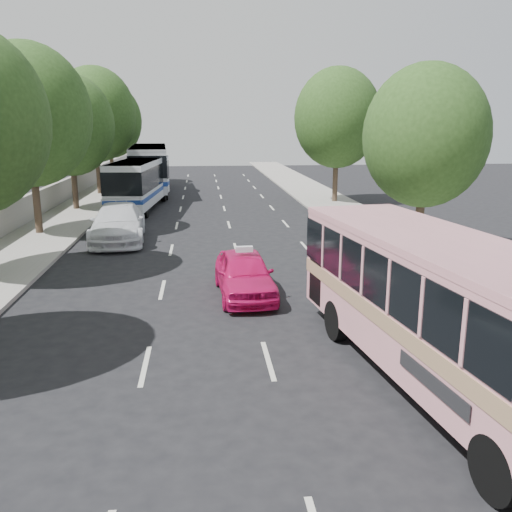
{
  "coord_description": "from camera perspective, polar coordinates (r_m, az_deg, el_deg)",
  "views": [
    {
      "loc": [
        -0.49,
        -13.87,
        5.5
      ],
      "look_at": [
        1.11,
        1.98,
        1.6
      ],
      "focal_mm": 38.0,
      "sensor_mm": 36.0,
      "label": 1
    }
  ],
  "objects": [
    {
      "name": "white_pickup",
      "position": [
        26.78,
        -14.31,
        3.37
      ],
      "size": [
        2.88,
        6.18,
        1.75
      ],
      "primitive_type": "imported",
      "rotation": [
        0.0,
        0.0,
        0.07
      ],
      "color": "white",
      "rests_on": "ground"
    },
    {
      "name": "taxi_roof_sign",
      "position": [
        17.45,
        -1.24,
        0.73
      ],
      "size": [
        0.56,
        0.21,
        0.18
      ],
      "primitive_type": "cube",
      "rotation": [
        0.0,
        0.0,
        0.05
      ],
      "color": "silver",
      "rests_on": "pink_taxi"
    },
    {
      "name": "tour_coach_front",
      "position": [
        36.82,
        -12.11,
        7.89
      ],
      "size": [
        3.25,
        10.89,
        3.21
      ],
      "rotation": [
        0.0,
        0.0,
        -0.09
      ],
      "color": "white",
      "rests_on": "ground"
    },
    {
      "name": "ground",
      "position": [
        14.93,
        -3.51,
        -7.89
      ],
      "size": [
        120.0,
        120.0,
        0.0
      ],
      "primitive_type": "plane",
      "color": "black",
      "rests_on": "ground"
    },
    {
      "name": "tree_right_far",
      "position": [
        39.01,
        8.71,
        14.51
      ],
      "size": [
        6.0,
        6.0,
        9.35
      ],
      "color": "#38281E",
      "rests_on": "ground"
    },
    {
      "name": "tree_left_d",
      "position": [
        36.71,
        -18.93,
        13.24
      ],
      "size": [
        5.52,
        5.52,
        8.6
      ],
      "color": "#38281E",
      "rests_on": "ground"
    },
    {
      "name": "tree_left_f",
      "position": [
        52.45,
        -15.14,
        13.84
      ],
      "size": [
        5.88,
        5.88,
        9.16
      ],
      "color": "#38281E",
      "rests_on": "ground"
    },
    {
      "name": "pink_taxi",
      "position": [
        17.66,
        -1.23,
        -1.89
      ],
      "size": [
        1.97,
        4.42,
        1.48
      ],
      "primitive_type": "imported",
      "rotation": [
        0.0,
        0.0,
        0.05
      ],
      "color": "#D91260",
      "rests_on": "ground"
    },
    {
      "name": "tour_coach_rear",
      "position": [
        45.1,
        -11.16,
        9.38
      ],
      "size": [
        3.58,
        12.74,
        3.76
      ],
      "rotation": [
        0.0,
        0.0,
        0.07
      ],
      "color": "silver",
      "rests_on": "ground"
    },
    {
      "name": "pink_bus",
      "position": [
        11.82,
        19.16,
        -4.26
      ],
      "size": [
        3.86,
        10.32,
        3.21
      ],
      "rotation": [
        0.0,
        0.0,
        0.13
      ],
      "color": "pink",
      "rests_on": "ground"
    },
    {
      "name": "sidewalk_right",
      "position": [
        35.47,
        9.02,
        4.76
      ],
      "size": [
        4.0,
        90.0,
        0.12
      ],
      "primitive_type": "cube",
      "color": "#9E998E",
      "rests_on": "ground"
    },
    {
      "name": "tree_left_e",
      "position": [
        44.54,
        -16.56,
        14.4
      ],
      "size": [
        6.3,
        6.3,
        9.82
      ],
      "color": "#38281E",
      "rests_on": "ground"
    },
    {
      "name": "tree_right_near",
      "position": [
        23.71,
        17.67,
        12.41
      ],
      "size": [
        5.1,
        5.1,
        7.95
      ],
      "color": "#38281E",
      "rests_on": "ground"
    },
    {
      "name": "sidewalk_left",
      "position": [
        35.23,
        -18.89,
        4.15
      ],
      "size": [
        4.0,
        90.0,
        0.15
      ],
      "primitive_type": "cube",
      "color": "#9E998E",
      "rests_on": "ground"
    },
    {
      "name": "low_wall",
      "position": [
        35.56,
        -21.83,
        5.34
      ],
      "size": [
        0.3,
        90.0,
        1.5
      ],
      "primitive_type": "cube",
      "color": "#9E998E",
      "rests_on": "sidewalk_left"
    },
    {
      "name": "tree_left_c",
      "position": [
        28.99,
        -22.77,
        13.95
      ],
      "size": [
        6.0,
        6.0,
        9.35
      ],
      "color": "#38281E",
      "rests_on": "ground"
    }
  ]
}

